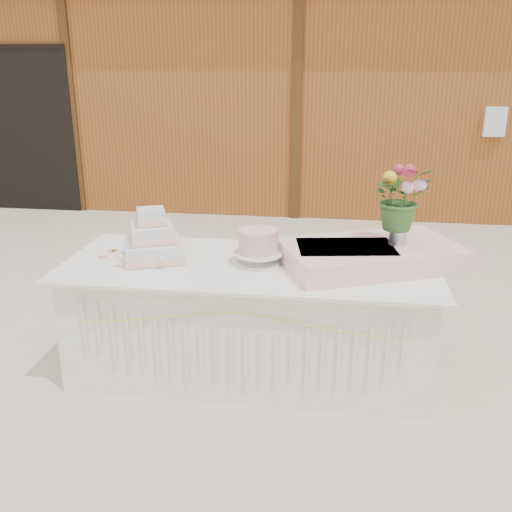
{
  "coord_description": "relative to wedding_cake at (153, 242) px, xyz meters",
  "views": [
    {
      "loc": [
        0.52,
        -3.41,
        2.01
      ],
      "look_at": [
        0.0,
        0.3,
        0.72
      ],
      "focal_mm": 40.0,
      "sensor_mm": 36.0,
      "label": 1
    }
  ],
  "objects": [
    {
      "name": "ground",
      "position": [
        0.64,
        -0.0,
        -0.89
      ],
      "size": [
        80.0,
        80.0,
        0.0
      ],
      "primitive_type": "plane",
      "color": "beige",
      "rests_on": "ground"
    },
    {
      "name": "barn",
      "position": [
        0.63,
        5.99,
        0.79
      ],
      "size": [
        12.6,
        4.6,
        3.3
      ],
      "color": "brown",
      "rests_on": "ground"
    },
    {
      "name": "cake_table",
      "position": [
        0.64,
        -0.01,
        -0.5
      ],
      "size": [
        2.4,
        1.0,
        0.77
      ],
      "color": "white",
      "rests_on": "ground"
    },
    {
      "name": "wedding_cake",
      "position": [
        0.0,
        0.0,
        0.0
      ],
      "size": [
        0.49,
        0.49,
        0.34
      ],
      "rotation": [
        0.0,
        0.0,
        0.39
      ],
      "color": "silver",
      "rests_on": "cake_table"
    },
    {
      "name": "pink_cake_stand",
      "position": [
        0.7,
        0.0,
        0.01
      ],
      "size": [
        0.32,
        0.32,
        0.23
      ],
      "color": "silver",
      "rests_on": "cake_table"
    },
    {
      "name": "satin_runner",
      "position": [
        1.41,
        0.08,
        -0.05
      ],
      "size": [
        1.25,
        1.0,
        0.14
      ],
      "primitive_type": "cube",
      "rotation": [
        0.0,
        0.0,
        0.4
      ],
      "color": "beige",
      "rests_on": "cake_table"
    },
    {
      "name": "flower_vase",
      "position": [
        1.57,
        0.11,
        0.1
      ],
      "size": [
        0.11,
        0.11,
        0.15
      ],
      "primitive_type": "cylinder",
      "color": "#B2B3B7",
      "rests_on": "satin_runner"
    },
    {
      "name": "bouquet",
      "position": [
        1.57,
        0.11,
        0.37
      ],
      "size": [
        0.44,
        0.41,
        0.4
      ],
      "primitive_type": "imported",
      "rotation": [
        0.0,
        0.0,
        0.29
      ],
      "color": "#346026",
      "rests_on": "flower_vase"
    },
    {
      "name": "loose_flowers",
      "position": [
        -0.31,
        0.11,
        -0.11
      ],
      "size": [
        0.2,
        0.32,
        0.02
      ],
      "primitive_type": null,
      "rotation": [
        0.0,
        0.0,
        -0.29
      ],
      "color": "pink",
      "rests_on": "cake_table"
    }
  ]
}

